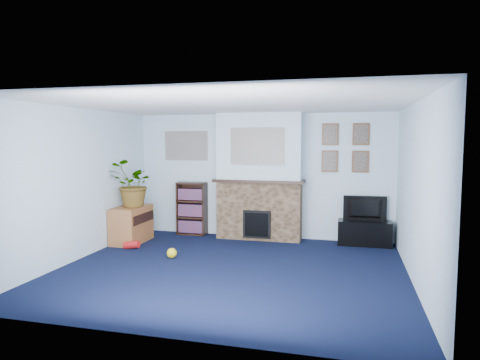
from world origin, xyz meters
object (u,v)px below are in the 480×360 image
(bookshelf, at_px, (192,210))
(sideboard, at_px, (131,224))
(television, at_px, (365,209))
(tv_stand, at_px, (365,233))

(bookshelf, xyz_separation_m, sideboard, (-0.85, -0.92, -0.15))
(television, xyz_separation_m, bookshelf, (-3.34, 0.06, -0.16))
(tv_stand, bearing_deg, television, 90.00)
(bookshelf, bearing_deg, sideboard, -132.70)
(television, distance_m, sideboard, 4.29)
(sideboard, bearing_deg, bookshelf, 47.30)
(television, bearing_deg, bookshelf, -4.04)
(bookshelf, height_order, sideboard, bookshelf)
(tv_stand, bearing_deg, bookshelf, 178.69)
(tv_stand, xyz_separation_m, sideboard, (-4.19, -0.84, 0.12))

